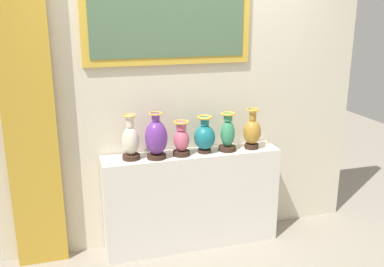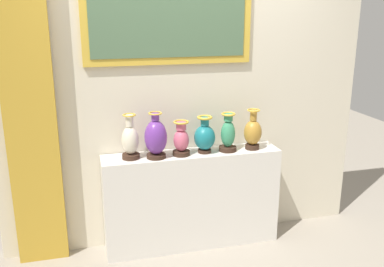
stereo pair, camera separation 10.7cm
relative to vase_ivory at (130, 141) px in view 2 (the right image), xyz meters
The scene contains 10 objects.
ground_plane 1.14m from the vase_ivory, ahead, with size 9.23×9.23×0.00m, color gray.
display_shelf 0.78m from the vase_ivory, ahead, with size 1.53×0.30×0.86m, color silver.
back_wall 0.68m from the vase_ivory, 22.47° to the left, with size 3.23×0.14×2.77m.
curtain_gold 0.79m from the vase_ivory, behind, with size 0.39×0.08×2.48m, color gold.
vase_ivory is the anchor object (origin of this frame).
vase_violet 0.21m from the vase_ivory, 10.50° to the right, with size 0.19×0.19×0.38m.
vase_rose 0.42m from the vase_ivory, ahead, with size 0.15×0.15×0.29m.
vase_teal 0.63m from the vase_ivory, ahead, with size 0.18×0.18×0.32m.
vase_jade 0.83m from the vase_ivory, ahead, with size 0.15×0.15×0.34m.
vase_ochre 1.06m from the vase_ivory, ahead, with size 0.15×0.15×0.35m.
Camera 2 is at (-0.88, -3.35, 2.04)m, focal length 40.17 mm.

